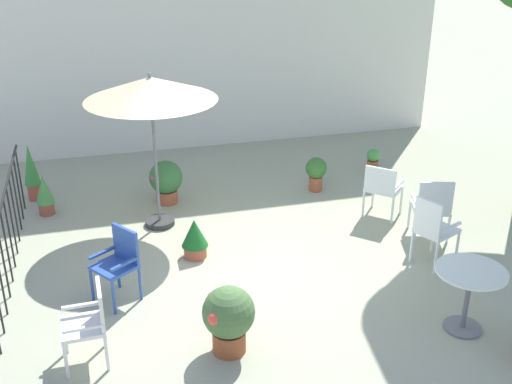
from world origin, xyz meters
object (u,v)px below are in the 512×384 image
cafe_table_0 (469,288)px  potted_plant_4 (195,237)px  patio_umbrella_0 (151,91)px  patio_chair_2 (432,205)px  patio_chair_1 (433,227)px  potted_plant_2 (45,194)px  potted_plant_1 (373,159)px  potted_plant_3 (31,170)px  patio_chair_3 (119,259)px  potted_plant_7 (316,171)px  potted_plant_5 (228,317)px  patio_chair_0 (382,187)px  potted_plant_6 (166,180)px  patio_chair_4 (90,319)px

cafe_table_0 → potted_plant_4: size_ratio=1.39×
patio_umbrella_0 → patio_chair_2: 4.24m
patio_chair_1 → potted_plant_2: bearing=149.5°
potted_plant_1 → potted_plant_3: (-5.91, 0.19, 0.31)m
patio_chair_3 → potted_plant_7: 4.18m
potted_plant_1 → potted_plant_4: bearing=-147.7°
cafe_table_0 → potted_plant_5: size_ratio=1.01×
cafe_table_0 → patio_chair_1: (0.34, 1.37, 0.02)m
cafe_table_0 → potted_plant_2: cafe_table_0 is taller
patio_chair_0 → patio_chair_2: 0.89m
potted_plant_2 → potted_plant_4: potted_plant_2 is taller
patio_umbrella_0 → patio_chair_1: size_ratio=2.38×
patio_umbrella_0 → potted_plant_5: bearing=-83.7°
patio_chair_3 → patio_chair_1: bearing=-3.7°
cafe_table_0 → patio_chair_3: size_ratio=0.85×
potted_plant_6 → patio_chair_3: bearing=-108.8°
cafe_table_0 → potted_plant_5: bearing=173.5°
patio_chair_0 → potted_plant_2: (-4.96, 1.44, -0.17)m
patio_chair_4 → potted_plant_1: bearing=39.6°
patio_chair_2 → patio_chair_4: patio_chair_2 is taller
cafe_table_0 → potted_plant_3: 6.89m
potted_plant_6 → potted_plant_4: bearing=-85.7°
cafe_table_0 → potted_plant_1: cafe_table_0 is taller
patio_umbrella_0 → patio_chair_3: 2.49m
patio_chair_2 → potted_plant_3: size_ratio=0.98×
patio_chair_2 → patio_umbrella_0: bearing=158.9°
patio_chair_1 → potted_plant_5: patio_chair_1 is taller
potted_plant_2 → potted_plant_4: size_ratio=1.16×
potted_plant_1 → potted_plant_4: potted_plant_4 is taller
patio_chair_3 → potted_plant_6: (0.89, 2.61, -0.14)m
patio_chair_0 → potted_plant_7: 1.38m
cafe_table_0 → potted_plant_2: size_ratio=1.20×
patio_chair_3 → patio_chair_0: bearing=17.0°
potted_plant_3 → potted_plant_6: potted_plant_3 is taller
cafe_table_0 → potted_plant_6: 5.06m
potted_plant_6 → potted_plant_1: bearing=7.1°
patio_chair_4 → potted_plant_3: size_ratio=0.93×
potted_plant_1 → potted_plant_2: (-5.70, -0.42, 0.14)m
patio_chair_3 → potted_plant_3: potted_plant_3 is taller
potted_plant_5 → potted_plant_6: bearing=92.0°
potted_plant_1 → potted_plant_2: 5.71m
patio_chair_0 → potted_plant_7: patio_chair_0 is taller
patio_umbrella_0 → potted_plant_4: bearing=-72.1°
potted_plant_1 → potted_plant_4: (-3.69, -2.33, 0.09)m
potted_plant_4 → potted_plant_5: 2.09m
patio_chair_0 → potted_plant_5: (-2.96, -2.54, -0.08)m
patio_chair_3 → potted_plant_2: patio_chair_3 is taller
potted_plant_1 → patio_umbrella_0: bearing=-162.9°
patio_chair_1 → potted_plant_1: 3.44m
patio_chair_3 → potted_plant_6: 2.76m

